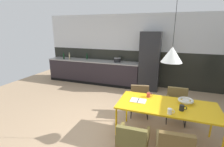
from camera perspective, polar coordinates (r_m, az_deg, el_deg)
The scene contains 19 objects.
ground_plane at distance 3.89m, azimuth -1.12°, elevation -18.05°, with size 9.71×9.71×0.00m, color tan.
back_wall_splashback_dark at distance 6.44m, azimuth 8.73°, elevation 1.94°, with size 7.47×0.12×1.32m, color black.
back_wall_panel_upper at distance 6.26m, azimuth 9.24°, elevation 13.79°, with size 7.47×0.12×1.32m, color silver.
kitchen_counter at distance 6.69m, azimuth -6.59°, elevation 0.72°, with size 3.75×0.63×0.91m.
refrigerator_column at distance 5.94m, azimuth 12.91°, elevation 4.13°, with size 0.68×0.60×2.04m, color #232326.
dining_table at distance 3.34m, azimuth 18.41°, elevation -10.91°, with size 1.83×0.86×0.76m.
armchair_far_side at distance 4.20m, azimuth 21.55°, elevation -8.71°, with size 0.50×0.48×0.79m.
armchair_facing_counter at distance 4.25m, azimuth 9.56°, elevation -7.77°, with size 0.56×0.55×0.73m.
armchair_corner_seat at distance 2.80m, azimuth 7.11°, elevation -21.37°, with size 0.50×0.49×0.74m.
fruit_bowl at distance 3.49m, azimuth 24.13°, elevation -8.54°, with size 0.29×0.29×0.08m.
open_book at distance 3.35m, azimuth 9.04°, elevation -9.20°, with size 0.30×0.23×0.02m.
mug_white_ceramic at distance 2.99m, azimuth 19.39°, elevation -12.23°, with size 0.12×0.08×0.10m.
mug_tall_blue at distance 3.18m, azimuth 23.03°, elevation -10.87°, with size 0.13×0.08×0.10m.
mug_wide_latte at distance 3.55m, azimuth 12.55°, elevation -7.27°, with size 0.12×0.08×0.09m.
cooking_pot at distance 6.22m, azimuth 1.81°, elevation 4.72°, with size 0.26×0.26×0.18m.
bottle_wine_green at distance 6.93m, azimuth -14.49°, elevation 5.67°, with size 0.06×0.06×0.28m.
bottle_oil_tall at distance 7.06m, azimuth -16.34°, elevation 5.74°, with size 0.06×0.06×0.30m.
bottle_vinegar_dark at distance 6.84m, azimuth -8.64°, elevation 5.79°, with size 0.06×0.06×0.26m.
pendant_lamp_over_table_near at distance 3.00m, azimuth 20.01°, elevation 6.17°, with size 0.36×0.36×1.02m.
Camera 1 is at (1.16, -3.03, 2.15)m, focal length 26.45 mm.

